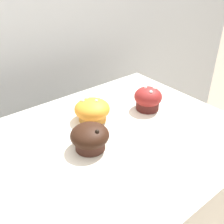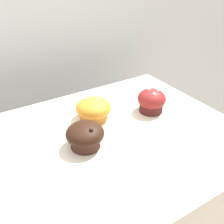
# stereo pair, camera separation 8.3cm
# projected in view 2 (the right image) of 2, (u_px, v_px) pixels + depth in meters

# --- Properties ---
(wall_back) EXTENTS (3.20, 0.10, 1.80)m
(wall_back) POSITION_uv_depth(u_px,v_px,m) (23.00, 83.00, 1.20)
(wall_back) COLOR silver
(wall_back) RESTS_ON ground
(muffin_front_center) EXTENTS (0.10, 0.10, 0.09)m
(muffin_front_center) POSITION_uv_depth(u_px,v_px,m) (151.00, 101.00, 0.90)
(muffin_front_center) COLOR #4B1C18
(muffin_front_center) RESTS_ON display_counter
(muffin_back_left) EXTENTS (0.11, 0.11, 0.08)m
(muffin_back_left) POSITION_uv_depth(u_px,v_px,m) (85.00, 136.00, 0.73)
(muffin_back_left) COLOR #41231B
(muffin_back_left) RESTS_ON display_counter
(muffin_back_right) EXTENTS (0.12, 0.12, 0.08)m
(muffin_back_right) POSITION_uv_depth(u_px,v_px,m) (93.00, 109.00, 0.86)
(muffin_back_right) COLOR #C58231
(muffin_back_right) RESTS_ON display_counter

